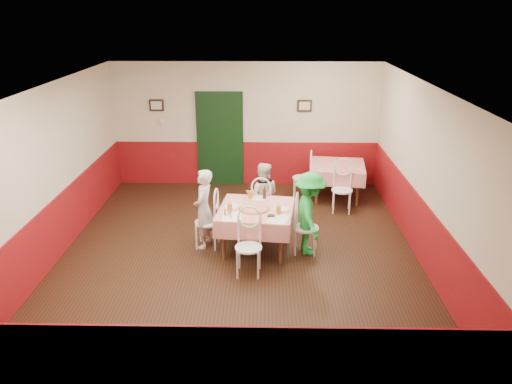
{
  "coord_description": "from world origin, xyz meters",
  "views": [
    {
      "loc": [
        0.44,
        -7.59,
        3.96
      ],
      "look_at": [
        0.29,
        0.12,
        1.05
      ],
      "focal_mm": 35.0,
      "sensor_mm": 36.0,
      "label": 1
    }
  ],
  "objects_px": {
    "glass_b": "(278,210)",
    "second_table": "(337,181)",
    "chair_near": "(249,248)",
    "beer_bottle": "(264,193)",
    "glass_c": "(251,195)",
    "diner_far": "(263,196)",
    "chair_far": "(262,206)",
    "pizza": "(254,208)",
    "wallet": "(271,216)",
    "chair_second_a": "(302,178)",
    "diner_right": "(310,214)",
    "chair_right": "(306,228)",
    "glass_a": "(230,208)",
    "main_table": "(256,229)",
    "chair_second_b": "(342,190)",
    "chair_left": "(207,222)",
    "diner_left": "(204,209)"
  },
  "relations": [
    {
      "from": "main_table",
      "to": "diner_left",
      "type": "distance_m",
      "value": 0.96
    },
    {
      "from": "pizza",
      "to": "wallet",
      "type": "xyz_separation_m",
      "value": [
        0.28,
        -0.29,
        -0.01
      ]
    },
    {
      "from": "second_table",
      "to": "wallet",
      "type": "distance_m",
      "value": 3.18
    },
    {
      "from": "main_table",
      "to": "chair_second_b",
      "type": "xyz_separation_m",
      "value": [
        1.7,
        1.72,
        0.08
      ]
    },
    {
      "from": "diner_far",
      "to": "diner_right",
      "type": "distance_m",
      "value": 1.27
    },
    {
      "from": "second_table",
      "to": "chair_near",
      "type": "height_order",
      "value": "chair_near"
    },
    {
      "from": "chair_left",
      "to": "glass_c",
      "type": "bearing_deg",
      "value": 119.46
    },
    {
      "from": "pizza",
      "to": "wallet",
      "type": "height_order",
      "value": "pizza"
    },
    {
      "from": "main_table",
      "to": "chair_left",
      "type": "bearing_deg",
      "value": 173.36
    },
    {
      "from": "chair_second_a",
      "to": "chair_second_b",
      "type": "relative_size",
      "value": 1.0
    },
    {
      "from": "chair_near",
      "to": "beer_bottle",
      "type": "xyz_separation_m",
      "value": [
        0.24,
        1.26,
        0.42
      ]
    },
    {
      "from": "glass_b",
      "to": "diner_left",
      "type": "xyz_separation_m",
      "value": [
        -1.26,
        0.35,
        -0.13
      ]
    },
    {
      "from": "main_table",
      "to": "second_table",
      "type": "bearing_deg",
      "value": 55.46
    },
    {
      "from": "glass_a",
      "to": "diner_right",
      "type": "relative_size",
      "value": 0.1
    },
    {
      "from": "chair_left",
      "to": "diner_left",
      "type": "bearing_deg",
      "value": -91.86
    },
    {
      "from": "second_table",
      "to": "glass_c",
      "type": "relative_size",
      "value": 8.13
    },
    {
      "from": "glass_a",
      "to": "beer_bottle",
      "type": "distance_m",
      "value": 0.81
    },
    {
      "from": "chair_right",
      "to": "pizza",
      "type": "xyz_separation_m",
      "value": [
        -0.87,
        0.05,
        0.33
      ]
    },
    {
      "from": "diner_left",
      "to": "chair_second_a",
      "type": "bearing_deg",
      "value": 151.53
    },
    {
      "from": "chair_right",
      "to": "wallet",
      "type": "bearing_deg",
      "value": 120.82
    },
    {
      "from": "glass_b",
      "to": "second_table",
      "type": "bearing_deg",
      "value": 63.91
    },
    {
      "from": "chair_far",
      "to": "chair_second_b",
      "type": "distance_m",
      "value": 1.83
    },
    {
      "from": "chair_left",
      "to": "chair_near",
      "type": "height_order",
      "value": "same"
    },
    {
      "from": "glass_a",
      "to": "diner_far",
      "type": "relative_size",
      "value": 0.11
    },
    {
      "from": "main_table",
      "to": "glass_b",
      "type": "relative_size",
      "value": 8.75
    },
    {
      "from": "chair_second_b",
      "to": "glass_b",
      "type": "relative_size",
      "value": 6.46
    },
    {
      "from": "diner_left",
      "to": "diner_far",
      "type": "height_order",
      "value": "diner_left"
    },
    {
      "from": "glass_b",
      "to": "glass_c",
      "type": "relative_size",
      "value": 1.01
    },
    {
      "from": "chair_right",
      "to": "chair_near",
      "type": "bearing_deg",
      "value": 137.28
    },
    {
      "from": "diner_right",
      "to": "chair_far",
      "type": "bearing_deg",
      "value": 34.76
    },
    {
      "from": "diner_far",
      "to": "chair_right",
      "type": "bearing_deg",
      "value": 130.02
    },
    {
      "from": "main_table",
      "to": "chair_second_b",
      "type": "distance_m",
      "value": 2.42
    },
    {
      "from": "chair_left",
      "to": "diner_right",
      "type": "bearing_deg",
      "value": 88.14
    },
    {
      "from": "glass_c",
      "to": "diner_far",
      "type": "height_order",
      "value": "diner_far"
    },
    {
      "from": "chair_right",
      "to": "chair_second_b",
      "type": "height_order",
      "value": "same"
    },
    {
      "from": "glass_b",
      "to": "glass_a",
      "type": "bearing_deg",
      "value": 174.69
    },
    {
      "from": "chair_far",
      "to": "chair_second_a",
      "type": "height_order",
      "value": "same"
    },
    {
      "from": "pizza",
      "to": "diner_right",
      "type": "xyz_separation_m",
      "value": [
        0.92,
        -0.06,
        -0.07
      ]
    },
    {
      "from": "pizza",
      "to": "glass_a",
      "type": "bearing_deg",
      "value": -161.94
    },
    {
      "from": "chair_far",
      "to": "diner_far",
      "type": "height_order",
      "value": "diner_far"
    },
    {
      "from": "chair_left",
      "to": "chair_near",
      "type": "bearing_deg",
      "value": 43.14
    },
    {
      "from": "chair_near",
      "to": "diner_right",
      "type": "distance_m",
      "value": 1.27
    },
    {
      "from": "chair_far",
      "to": "wallet",
      "type": "relative_size",
      "value": 8.18
    },
    {
      "from": "chair_far",
      "to": "chair_near",
      "type": "height_order",
      "value": "same"
    },
    {
      "from": "glass_b",
      "to": "chair_second_b",
      "type": "bearing_deg",
      "value": 55.94
    },
    {
      "from": "chair_second_a",
      "to": "diner_right",
      "type": "xyz_separation_m",
      "value": [
        -0.06,
        -2.58,
        0.26
      ]
    },
    {
      "from": "chair_near",
      "to": "chair_second_a",
      "type": "xyz_separation_m",
      "value": [
        1.05,
        3.32,
        0.0
      ]
    },
    {
      "from": "wallet",
      "to": "main_table",
      "type": "bearing_deg",
      "value": 133.58
    },
    {
      "from": "glass_b",
      "to": "diner_far",
      "type": "xyz_separation_m",
      "value": [
        -0.27,
        1.14,
        -0.19
      ]
    },
    {
      "from": "second_table",
      "to": "glass_b",
      "type": "distance_m",
      "value": 3.06
    }
  ]
}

